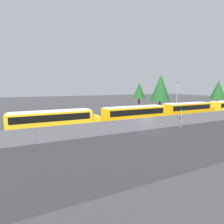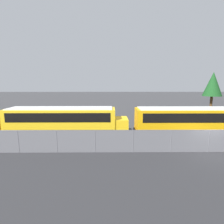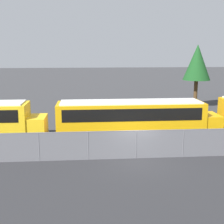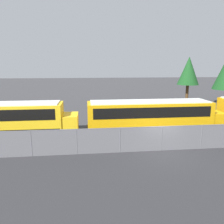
{
  "view_description": "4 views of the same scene",
  "coord_description": "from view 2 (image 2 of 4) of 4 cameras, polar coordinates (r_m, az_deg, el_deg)",
  "views": [
    {
      "loc": [
        -15.58,
        -20.68,
        6.38
      ],
      "look_at": [
        -3.37,
        5.31,
        2.18
      ],
      "focal_mm": 28.0,
      "sensor_mm": 36.0,
      "label": 1
    },
    {
      "loc": [
        -7.98,
        -13.48,
        5.56
      ],
      "look_at": [
        -7.8,
        5.35,
        2.44
      ],
      "focal_mm": 28.0,
      "sensor_mm": 36.0,
      "label": 2
    },
    {
      "loc": [
        -3.15,
        -18.94,
        6.94
      ],
      "look_at": [
        -1.13,
        5.18,
        2.03
      ],
      "focal_mm": 50.0,
      "sensor_mm": 36.0,
      "label": 3
    },
    {
      "loc": [
        -5.34,
        -14.69,
        6.15
      ],
      "look_at": [
        -3.19,
        4.07,
        2.14
      ],
      "focal_mm": 35.0,
      "sensor_mm": 36.0,
      "label": 4
    }
  ],
  "objects": [
    {
      "name": "tree_0",
      "position": [
        35.57,
        30.05,
        7.81
      ],
      "size": [
        3.21,
        3.21,
        7.49
      ],
      "color": "#51381E",
      "rests_on": "ground_plane"
    },
    {
      "name": "ground_plane",
      "position": [
        16.63,
        28.8,
        -11.35
      ],
      "size": [
        200.0,
        200.0,
        0.0
      ],
      "primitive_type": "plane",
      "color": "#38383A"
    },
    {
      "name": "fence",
      "position": [
        16.33,
        29.07,
        -8.2
      ],
      "size": [
        104.51,
        0.07,
        1.87
      ],
      "color": "#9EA0A5",
      "rests_on": "ground_plane"
    },
    {
      "name": "school_bus_3",
      "position": [
        19.74,
        24.77,
        -2.38
      ],
      "size": [
        12.49,
        2.57,
        3.09
      ],
      "color": "#EDA80F",
      "rests_on": "ground_plane"
    },
    {
      "name": "school_bus_2",
      "position": [
        18.76,
        -15.36,
        -2.42
      ],
      "size": [
        12.49,
        2.57,
        3.09
      ],
      "color": "yellow",
      "rests_on": "ground_plane"
    }
  ]
}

